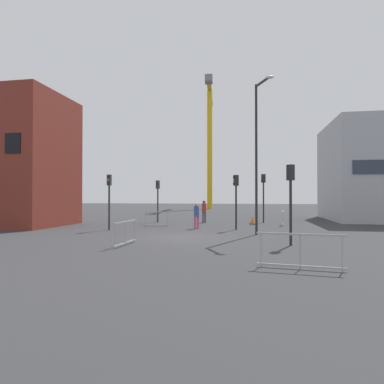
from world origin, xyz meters
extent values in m
plane|color=#333335|center=(0.00, 0.00, 0.00)|extent=(160.00, 160.00, 0.00)
cube|color=maroon|center=(-13.49, 4.61, 4.83)|extent=(7.02, 6.32, 9.67)
cube|color=black|center=(-11.39, 1.42, 5.60)|extent=(1.10, 0.06, 1.30)
cube|color=#A8AAB2|center=(15.57, 15.17, 4.43)|extent=(9.65, 9.75, 8.86)
cylinder|color=gold|center=(-3.32, 39.69, 10.27)|extent=(0.90, 0.90, 20.55)
cube|color=gold|center=(-3.55, 42.28, 20.95)|extent=(2.03, 14.87, 0.70)
cube|color=slate|center=(-2.89, 34.96, 20.95)|extent=(1.36, 1.90, 1.10)
cylinder|color=#232326|center=(3.96, 1.82, 4.30)|extent=(0.14, 0.14, 8.60)
cube|color=#232326|center=(4.30, 1.12, 8.50)|extent=(0.77, 1.45, 0.10)
ellipsoid|color=silver|center=(4.64, 0.41, 8.48)|extent=(0.44, 0.24, 0.16)
cylinder|color=#232326|center=(2.70, 4.41, 1.44)|extent=(0.12, 0.12, 2.88)
cube|color=#232326|center=(2.70, 4.41, 3.23)|extent=(0.36, 0.34, 0.70)
sphere|color=#390605|center=(2.54, 4.33, 3.45)|extent=(0.11, 0.11, 0.11)
sphere|color=#F2A514|center=(2.54, 4.33, 3.23)|extent=(0.11, 0.11, 0.11)
sphere|color=#07330F|center=(2.54, 4.33, 3.01)|extent=(0.11, 0.11, 0.11)
cylinder|color=#2D2D30|center=(-5.43, 2.83, 1.45)|extent=(0.12, 0.12, 2.90)
cube|color=#2D2D30|center=(-5.43, 2.83, 3.25)|extent=(0.25, 0.29, 0.70)
sphere|color=#390605|center=(-5.42, 2.66, 3.47)|extent=(0.11, 0.11, 0.11)
sphere|color=#F2A514|center=(-5.42, 2.66, 3.25)|extent=(0.11, 0.11, 0.11)
sphere|color=#07330F|center=(-5.42, 2.66, 3.03)|extent=(0.11, 0.11, 0.11)
cylinder|color=#232326|center=(5.38, -2.15, 1.45)|extent=(0.12, 0.12, 2.90)
cube|color=#232326|center=(5.38, -2.15, 3.25)|extent=(0.36, 0.37, 0.70)
sphere|color=red|center=(5.28, -2.01, 3.47)|extent=(0.11, 0.11, 0.11)
sphere|color=#3C2905|center=(5.28, -2.01, 3.25)|extent=(0.11, 0.11, 0.11)
sphere|color=#07330F|center=(5.28, -2.01, 3.03)|extent=(0.11, 0.11, 0.11)
cylinder|color=#2D2D30|center=(-4.08, 9.57, 1.41)|extent=(0.12, 0.12, 2.82)
cube|color=#2D2D30|center=(-4.08, 9.57, 3.17)|extent=(0.29, 0.32, 0.70)
sphere|color=#390605|center=(-4.04, 9.75, 3.39)|extent=(0.11, 0.11, 0.11)
sphere|color=#3C2905|center=(-4.04, 9.75, 3.17)|extent=(0.11, 0.11, 0.11)
sphere|color=green|center=(-4.04, 9.75, 2.95)|extent=(0.11, 0.11, 0.11)
cylinder|color=#232326|center=(4.70, 10.66, 1.66)|extent=(0.12, 0.12, 3.33)
cube|color=#232326|center=(4.70, 10.66, 3.68)|extent=(0.37, 0.35, 0.70)
sphere|color=red|center=(4.55, 10.57, 3.90)|extent=(0.11, 0.11, 0.11)
sphere|color=#3C2905|center=(4.55, 10.57, 3.68)|extent=(0.11, 0.11, 0.11)
sphere|color=#07330F|center=(4.55, 10.57, 3.46)|extent=(0.11, 0.11, 0.11)
cylinder|color=#D14C8C|center=(-0.06, 4.61, 0.41)|extent=(0.14, 0.14, 0.83)
cylinder|color=#D14C8C|center=(0.13, 4.68, 0.41)|extent=(0.14, 0.14, 0.83)
cylinder|color=#33519E|center=(0.03, 4.64, 1.18)|extent=(0.34, 0.34, 0.69)
sphere|color=tan|center=(0.03, 4.64, 1.63)|extent=(0.22, 0.22, 0.22)
cylinder|color=#4C4C51|center=(-0.23, 9.57, 0.44)|extent=(0.14, 0.14, 0.88)
cylinder|color=#4C4C51|center=(-0.06, 9.68, 0.44)|extent=(0.14, 0.14, 0.88)
cylinder|color=red|center=(-0.15, 9.62, 1.24)|extent=(0.34, 0.34, 0.73)
sphere|color=brown|center=(-0.15, 9.62, 1.73)|extent=(0.24, 0.24, 0.24)
cube|color=#9EA0A5|center=(-3.05, 5.68, 1.05)|extent=(1.82, 0.15, 0.06)
cube|color=#9EA0A5|center=(-3.05, 5.68, 0.10)|extent=(1.82, 0.15, 0.06)
cylinder|color=#9EA0A5|center=(-3.87, 5.64, 0.53)|extent=(0.04, 0.04, 1.05)
cylinder|color=#9EA0A5|center=(-3.05, 5.68, 0.53)|extent=(0.04, 0.04, 1.05)
cylinder|color=#9EA0A5|center=(-2.24, 5.72, 0.53)|extent=(0.04, 0.04, 1.05)
cube|color=#B2B5BA|center=(6.05, 8.35, 1.05)|extent=(0.27, 2.02, 0.06)
cube|color=#B2B5BA|center=(6.05, 8.35, 0.10)|extent=(0.27, 2.02, 0.06)
cylinder|color=#B2B5BA|center=(5.95, 7.44, 0.53)|extent=(0.04, 0.04, 1.05)
cylinder|color=#B2B5BA|center=(6.05, 8.35, 0.53)|extent=(0.04, 0.04, 1.05)
cylinder|color=#B2B5BA|center=(6.14, 9.25, 0.53)|extent=(0.04, 0.04, 1.05)
cube|color=#9EA0A5|center=(5.08, -7.12, 1.05)|extent=(2.55, 0.42, 0.06)
cube|color=#9EA0A5|center=(5.08, -7.12, 0.10)|extent=(2.55, 0.42, 0.06)
cylinder|color=#9EA0A5|center=(3.93, -6.96, 0.53)|extent=(0.04, 0.04, 1.05)
cylinder|color=#9EA0A5|center=(5.08, -7.12, 0.53)|extent=(0.04, 0.04, 1.05)
cylinder|color=#9EA0A5|center=(6.22, -7.28, 0.53)|extent=(0.04, 0.04, 1.05)
cube|color=#9EA0A5|center=(-1.90, -3.34, 1.05)|extent=(0.17, 2.30, 0.06)
cube|color=#9EA0A5|center=(-1.90, -3.34, 0.10)|extent=(0.17, 2.30, 0.06)
cylinder|color=#9EA0A5|center=(-1.95, -4.38, 0.53)|extent=(0.04, 0.04, 1.05)
cylinder|color=#9EA0A5|center=(-1.90, -3.34, 0.53)|extent=(0.04, 0.04, 1.05)
cylinder|color=#9EA0A5|center=(-1.85, -2.31, 0.53)|extent=(0.04, 0.04, 1.05)
cube|color=black|center=(3.79, 9.24, 0.01)|extent=(0.58, 0.58, 0.03)
cone|color=orange|center=(3.79, 9.24, 0.29)|extent=(0.44, 0.44, 0.58)
camera|label=1|loc=(3.61, -17.42, 2.19)|focal=30.98mm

